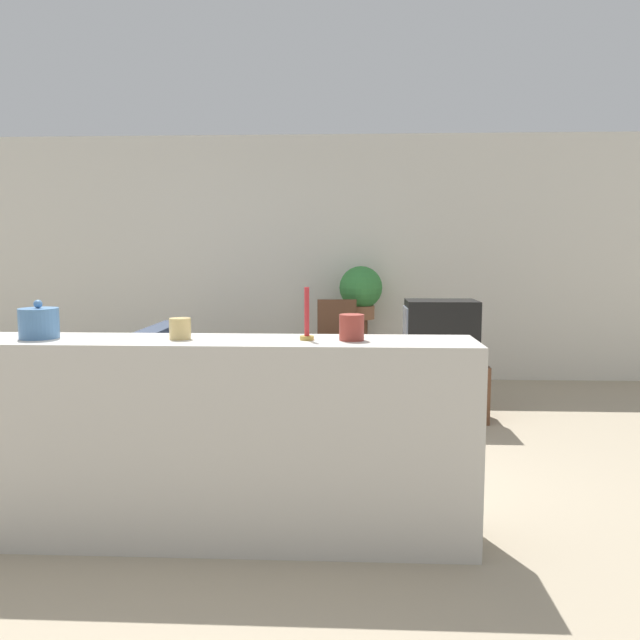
# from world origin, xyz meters

# --- Properties ---
(ground_plane) EXTENTS (14.00, 14.00, 0.00)m
(ground_plane) POSITION_xyz_m (0.00, 0.00, 0.00)
(ground_plane) COLOR tan
(wall_back) EXTENTS (9.00, 0.06, 2.70)m
(wall_back) POSITION_xyz_m (0.00, 3.43, 1.35)
(wall_back) COLOR silver
(wall_back) RESTS_ON ground_plane
(couch) EXTENTS (0.98, 2.03, 0.77)m
(couch) POSITION_xyz_m (-0.54, 1.33, 0.27)
(couch) COLOR #384256
(couch) RESTS_ON ground_plane
(tv_stand) EXTENTS (0.77, 0.44, 0.48)m
(tv_stand) POSITION_xyz_m (1.56, 1.75, 0.24)
(tv_stand) COLOR brown
(tv_stand) RESTS_ON ground_plane
(television) EXTENTS (0.61, 0.42, 0.54)m
(television) POSITION_xyz_m (1.56, 1.75, 0.75)
(television) COLOR black
(television) RESTS_ON tv_stand
(wooden_chair) EXTENTS (0.44, 0.44, 0.95)m
(wooden_chair) POSITION_xyz_m (0.66, 2.63, 0.52)
(wooden_chair) COLOR brown
(wooden_chair) RESTS_ON ground_plane
(plant_stand) EXTENTS (0.15, 0.15, 0.72)m
(plant_stand) POSITION_xyz_m (0.91, 3.07, 0.36)
(plant_stand) COLOR brown
(plant_stand) RESTS_ON ground_plane
(potted_plant) EXTENTS (0.45, 0.45, 0.56)m
(potted_plant) POSITION_xyz_m (0.91, 3.07, 1.02)
(potted_plant) COLOR #8E5B3D
(potted_plant) RESTS_ON plant_stand
(foreground_counter) EXTENTS (2.80, 0.44, 1.01)m
(foreground_counter) POSITION_xyz_m (0.00, -0.57, 0.51)
(foreground_counter) COLOR beige
(foreground_counter) RESTS_ON ground_plane
(decorative_bowl) EXTENTS (0.19, 0.19, 0.19)m
(decorative_bowl) POSITION_xyz_m (-0.75, -0.57, 1.09)
(decorative_bowl) COLOR #4C7AAD
(decorative_bowl) RESTS_ON foreground_counter
(candle_jar) EXTENTS (0.11, 0.11, 0.10)m
(candle_jar) POSITION_xyz_m (-0.04, -0.57, 1.06)
(candle_jar) COLOR tan
(candle_jar) RESTS_ON foreground_counter
(candlestick) EXTENTS (0.07, 0.07, 0.26)m
(candlestick) POSITION_xyz_m (0.58, -0.57, 1.10)
(candlestick) COLOR #B7933D
(candlestick) RESTS_ON foreground_counter
(coffee_tin) EXTENTS (0.12, 0.12, 0.13)m
(coffee_tin) POSITION_xyz_m (0.79, -0.57, 1.07)
(coffee_tin) COLOR #99382D
(coffee_tin) RESTS_ON foreground_counter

